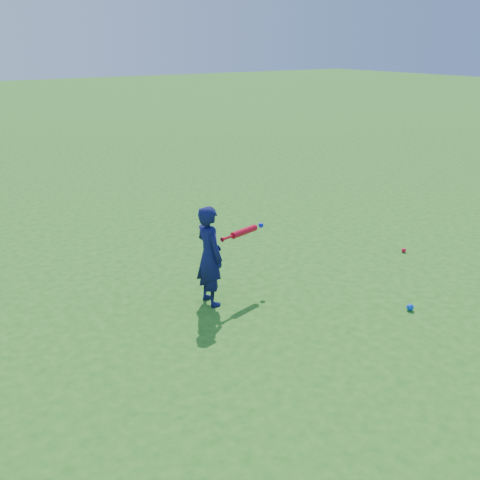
% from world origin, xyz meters
% --- Properties ---
extents(ground, '(80.00, 80.00, 0.00)m').
position_xyz_m(ground, '(0.00, 0.00, 0.00)').
color(ground, '#206518').
rests_on(ground, ground).
extents(child, '(0.28, 0.43, 1.15)m').
position_xyz_m(child, '(0.36, 0.28, 0.58)').
color(child, '#0F1247').
rests_on(child, ground).
extents(ground_ball_red, '(0.06, 0.06, 0.06)m').
position_xyz_m(ground_ball_red, '(3.43, 0.08, 0.03)').
color(ground_ball_red, red).
rests_on(ground_ball_red, ground).
extents(ground_ball_blue, '(0.08, 0.08, 0.08)m').
position_xyz_m(ground_ball_blue, '(2.10, -1.13, 0.04)').
color(ground_ball_blue, blue).
rests_on(ground_ball_blue, ground).
extents(bat_swing, '(0.69, 0.22, 0.08)m').
position_xyz_m(bat_swing, '(0.90, 0.36, 0.74)').
color(bat_swing, red).
rests_on(bat_swing, ground).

